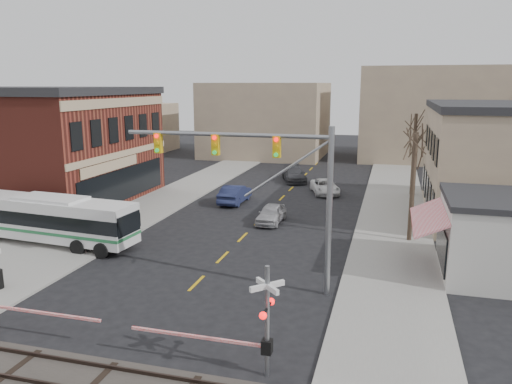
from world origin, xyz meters
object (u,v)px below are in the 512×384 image
(pedestrian_near, at_px, (87,238))
(pedestrian_far, at_px, (73,218))
(car_a, at_px, (271,214))
(car_d, at_px, (294,174))
(rr_crossing_east, at_px, (255,321))
(car_b, at_px, (235,194))
(transit_bus, at_px, (52,219))
(traffic_signal_mast, at_px, (271,173))
(car_c, at_px, (325,187))

(pedestrian_near, xyz_separation_m, pedestrian_far, (-3.58, 3.78, -0.05))
(car_a, xyz_separation_m, car_d, (-1.45, 16.05, 0.08))
(rr_crossing_east, bearing_deg, car_b, 109.28)
(transit_bus, distance_m, car_a, 14.65)
(pedestrian_far, bearing_deg, car_b, -10.46)
(pedestrian_far, bearing_deg, transit_bus, -143.66)
(traffic_signal_mast, bearing_deg, car_d, 98.63)
(traffic_signal_mast, xyz_separation_m, car_b, (-7.15, 16.72, -4.97))
(rr_crossing_east, bearing_deg, car_d, 98.89)
(car_d, bearing_deg, car_b, -124.45)
(traffic_signal_mast, xyz_separation_m, car_a, (-2.74, 11.52, -5.08))
(rr_crossing_east, xyz_separation_m, car_b, (-8.43, 24.10, -1.19))
(traffic_signal_mast, xyz_separation_m, pedestrian_far, (-15.20, 5.89, -4.82))
(rr_crossing_east, height_order, car_a, rr_crossing_east)
(transit_bus, xyz_separation_m, car_d, (10.52, 24.45, -0.89))
(rr_crossing_east, xyz_separation_m, car_d, (-5.47, 34.95, -1.22))
(car_c, height_order, pedestrian_near, pedestrian_near)
(car_c, bearing_deg, car_a, -120.83)
(traffic_signal_mast, bearing_deg, pedestrian_far, 158.83)
(traffic_signal_mast, relative_size, car_d, 1.97)
(traffic_signal_mast, xyz_separation_m, rr_crossing_east, (1.28, -7.38, -3.78))
(traffic_signal_mast, relative_size, car_a, 2.58)
(car_a, xyz_separation_m, car_c, (2.43, 10.85, -0.03))
(rr_crossing_east, height_order, car_b, rr_crossing_east)
(car_c, bearing_deg, car_d, 108.52)
(transit_bus, distance_m, pedestrian_near, 3.32)
(car_b, bearing_deg, transit_bus, 61.13)
(car_c, bearing_deg, car_b, -158.65)
(car_b, height_order, pedestrian_near, pedestrian_near)
(pedestrian_near, bearing_deg, car_d, -2.01)
(transit_bus, height_order, car_c, transit_bus)
(car_a, relative_size, car_d, 0.76)
(car_b, height_order, car_c, car_b)
(transit_bus, distance_m, traffic_signal_mast, 15.59)
(car_c, bearing_deg, transit_bus, -145.00)
(transit_bus, distance_m, pedestrian_far, 2.89)
(car_b, height_order, car_d, car_b)
(traffic_signal_mast, bearing_deg, car_a, 103.36)
(car_b, xyz_separation_m, pedestrian_far, (-8.05, -10.84, 0.15))
(car_b, distance_m, pedestrian_near, 15.28)
(transit_bus, relative_size, car_c, 2.44)
(car_a, relative_size, car_b, 0.84)
(car_a, bearing_deg, pedestrian_near, -132.39)
(pedestrian_near, relative_size, pedestrian_far, 1.07)
(car_a, relative_size, car_c, 0.85)
(rr_crossing_east, relative_size, pedestrian_near, 3.24)
(transit_bus, bearing_deg, traffic_signal_mast, -12.00)
(car_b, relative_size, pedestrian_far, 2.91)
(transit_bus, distance_m, rr_crossing_east, 19.13)
(car_d, height_order, pedestrian_near, pedestrian_near)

